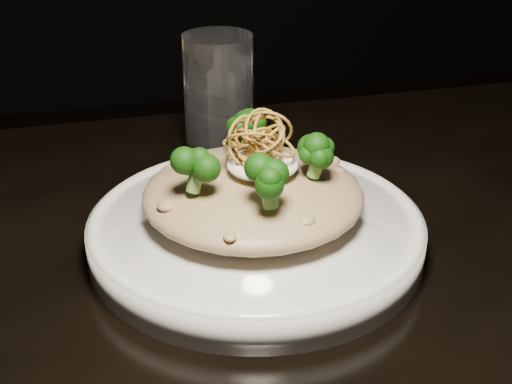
% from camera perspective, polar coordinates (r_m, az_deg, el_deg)
% --- Properties ---
extents(table, '(1.10, 0.80, 0.75)m').
position_cam_1_polar(table, '(0.66, 9.51, -12.07)').
color(table, black).
rests_on(table, ground).
extents(plate, '(0.29, 0.29, 0.03)m').
position_cam_1_polar(plate, '(0.62, 0.00, -3.31)').
color(plate, silver).
rests_on(plate, table).
extents(risotto, '(0.19, 0.19, 0.04)m').
position_cam_1_polar(risotto, '(0.60, -0.24, -0.17)').
color(risotto, brown).
rests_on(risotto, plate).
extents(broccoli, '(0.14, 0.14, 0.05)m').
position_cam_1_polar(broccoli, '(0.58, -0.06, 3.63)').
color(broccoli, black).
rests_on(broccoli, risotto).
extents(cheese, '(0.06, 0.06, 0.02)m').
position_cam_1_polar(cheese, '(0.59, 0.52, 2.24)').
color(cheese, white).
rests_on(cheese, risotto).
extents(shallots, '(0.06, 0.06, 0.04)m').
position_cam_1_polar(shallots, '(0.58, 0.14, 4.88)').
color(shallots, brown).
rests_on(shallots, cheese).
extents(drinking_glass, '(0.09, 0.09, 0.13)m').
position_cam_1_polar(drinking_glass, '(0.78, -3.00, 7.72)').
color(drinking_glass, silver).
rests_on(drinking_glass, table).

